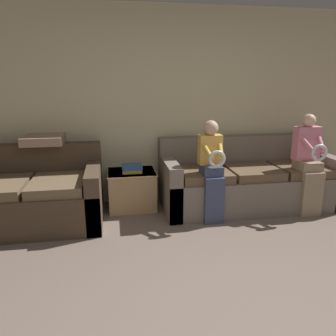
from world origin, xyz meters
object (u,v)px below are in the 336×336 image
side_shelf (132,189)px  child_right_seated (309,161)px  couch_main (247,181)px  couch_side (33,197)px  book_stack (132,168)px  throw_pillow (44,140)px  child_left_seated (212,166)px

side_shelf → child_right_seated: bearing=-13.6°
couch_main → child_right_seated: child_right_seated is taller
couch_side → couch_main: bearing=2.8°
couch_main → book_stack: 1.54m
couch_side → side_shelf: size_ratio=2.54×
couch_main → child_right_seated: bearing=-30.8°
couch_main → throw_pillow: size_ratio=4.87×
child_right_seated → couch_side: bearing=175.9°
couch_side → book_stack: couch_side is taller
couch_main → child_right_seated: size_ratio=1.85×
couch_main → side_shelf: (-1.52, 0.15, -0.07)m
couch_side → side_shelf: 1.19m
couch_main → child_left_seated: bearing=-149.1°
child_right_seated → book_stack: child_right_seated is taller
book_stack → throw_pillow: (-1.05, 0.07, 0.39)m
child_left_seated → book_stack: bearing=149.9°
couch_side → child_left_seated: 2.10m
couch_side → child_left_seated: size_ratio=1.32×
couch_main → child_right_seated: 0.80m
book_stack → child_right_seated: bearing=-13.6°
child_left_seated → couch_main: bearing=30.9°
child_left_seated → side_shelf: size_ratio=1.92×
couch_side → throw_pillow: bearing=72.3°
couch_main → book_stack: size_ratio=7.96×
child_left_seated → throw_pillow: bearing=163.2°
couch_main → side_shelf: bearing=174.4°
couch_side → child_left_seated: child_left_seated is taller
couch_side → book_stack: (1.16, 0.28, 0.22)m
couch_main → side_shelf: size_ratio=3.70×
couch_main → couch_side: couch_main is taller
couch_side → child_right_seated: bearing=-4.1°
child_left_seated → side_shelf: (-0.90, 0.52, -0.41)m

